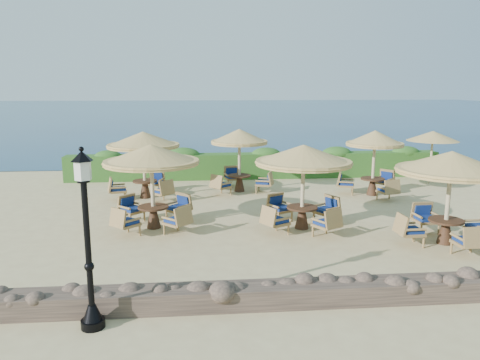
# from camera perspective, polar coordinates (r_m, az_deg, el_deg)

# --- Properties ---
(ground) EXTENTS (120.00, 120.00, 0.00)m
(ground) POSITION_cam_1_polar(r_m,az_deg,el_deg) (15.87, 5.18, -4.75)
(ground) COLOR tan
(ground) RESTS_ON ground
(sea) EXTENTS (160.00, 160.00, 0.00)m
(sea) POSITION_cam_1_polar(r_m,az_deg,el_deg) (85.14, -3.39, 8.44)
(sea) COLOR #0B2648
(sea) RESTS_ON ground
(hedge) EXTENTS (18.00, 0.90, 1.20)m
(hedge) POSITION_cam_1_polar(r_m,az_deg,el_deg) (22.68, 1.94, 1.76)
(hedge) COLOR #224C18
(hedge) RESTS_ON ground
(stone_wall) EXTENTS (15.00, 0.65, 0.44)m
(stone_wall) POSITION_cam_1_polar(r_m,az_deg,el_deg) (10.13, 11.68, -13.24)
(stone_wall) COLOR brown
(stone_wall) RESTS_ON ground
(lamp_post) EXTENTS (0.44, 0.44, 3.31)m
(lamp_post) POSITION_cam_1_polar(r_m,az_deg,el_deg) (8.89, -18.04, -7.89)
(lamp_post) COLOR black
(lamp_post) RESTS_ON ground
(extra_parasol) EXTENTS (2.30, 2.30, 2.41)m
(extra_parasol) POSITION_cam_1_polar(r_m,az_deg,el_deg) (22.91, 22.45, 4.96)
(extra_parasol) COLOR #C5B48B
(extra_parasol) RESTS_ON ground
(cafe_set_0) EXTENTS (2.97, 2.97, 2.65)m
(cafe_set_0) POSITION_cam_1_polar(r_m,az_deg,el_deg) (14.65, -10.70, 1.24)
(cafe_set_0) COLOR #C5B48B
(cafe_set_0) RESTS_ON ground
(cafe_set_1) EXTENTS (3.00, 3.00, 2.65)m
(cafe_set_1) POSITION_cam_1_polar(r_m,az_deg,el_deg) (14.47, 7.71, 1.23)
(cafe_set_1) COLOR #C5B48B
(cafe_set_1) RESTS_ON ground
(cafe_set_2) EXTENTS (3.00, 3.00, 2.65)m
(cafe_set_2) POSITION_cam_1_polar(r_m,az_deg,el_deg) (14.18, 24.23, 0.11)
(cafe_set_2) COLOR #C5B48B
(cafe_set_2) RESTS_ON ground
(cafe_set_3) EXTENTS (2.87, 2.87, 2.65)m
(cafe_set_3) POSITION_cam_1_polar(r_m,az_deg,el_deg) (18.77, -11.67, 3.59)
(cafe_set_3) COLOR #C5B48B
(cafe_set_3) RESTS_ON ground
(cafe_set_4) EXTENTS (2.72, 2.63, 2.65)m
(cafe_set_4) POSITION_cam_1_polar(r_m,az_deg,el_deg) (19.55, -0.08, 3.76)
(cafe_set_4) COLOR #C5B48B
(cafe_set_4) RESTS_ON ground
(cafe_set_5) EXTENTS (2.71, 2.64, 2.65)m
(cafe_set_5) POSITION_cam_1_polar(r_m,az_deg,el_deg) (19.64, 16.05, 3.27)
(cafe_set_5) COLOR #C5B48B
(cafe_set_5) RESTS_ON ground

